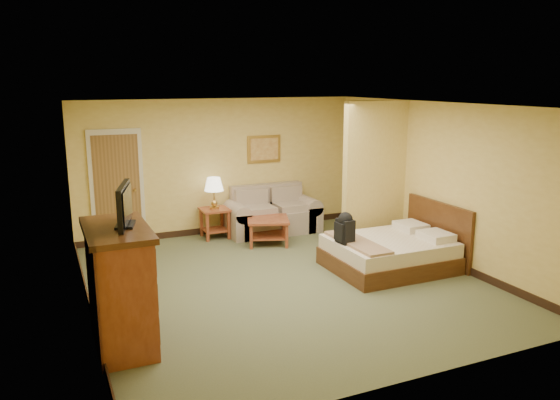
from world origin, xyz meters
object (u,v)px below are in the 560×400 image
loveseat (272,217)px  bed (393,252)px  dresser (120,286)px  coffee_table (268,226)px

loveseat → bed: bed is taller
loveseat → dresser: bearing=-133.1°
dresser → bed: bearing=11.7°
loveseat → bed: bearing=-71.4°
dresser → bed: dresser is taller
loveseat → coffee_table: size_ratio=1.92×
coffee_table → dresser: 4.21m
loveseat → coffee_table: loveseat is taller
bed → dresser: bearing=-168.3°
dresser → loveseat: bearing=46.9°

